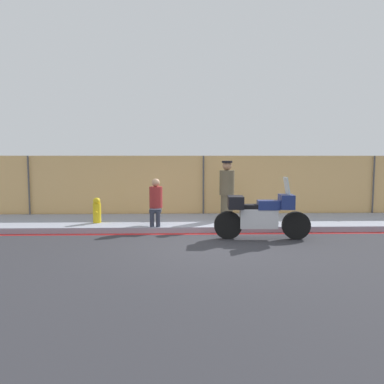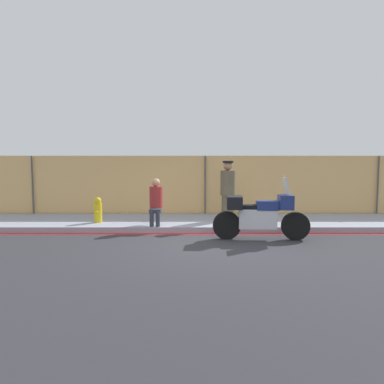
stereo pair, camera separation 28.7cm
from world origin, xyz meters
The scene contains 8 objects.
ground_plane centered at (0.00, 0.00, 0.00)m, with size 120.00×120.00×0.00m, color #2D2D33.
sidewalk centered at (0.00, 2.57, 0.08)m, with size 41.12×2.40×0.15m.
curb_paint_stripe centered at (0.00, 1.28, 0.00)m, with size 41.12×0.18×0.01m.
storefront_fence centered at (0.00, 3.86, 1.01)m, with size 39.06×0.17×2.01m.
motorcycle centered at (1.20, 0.63, 0.60)m, with size 2.30×0.58×1.50m.
officer_standing centered at (0.61, 2.60, 1.02)m, with size 0.43×0.43×1.71m.
person_seated_on_curb centered at (-1.40, 1.81, 0.84)m, with size 0.35×0.64×1.24m.
fire_hydrant centered at (-3.05, 2.15, 0.50)m, with size 0.22×0.27×0.70m.
Camera 1 is at (-0.71, -8.17, 1.95)m, focal length 35.00 mm.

